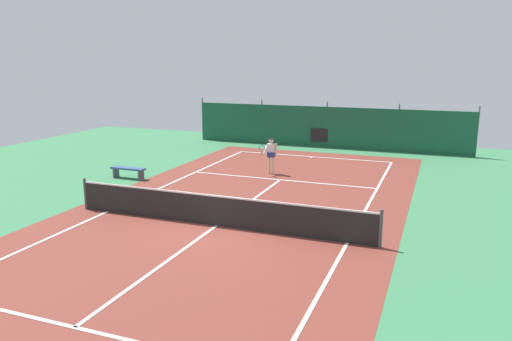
{
  "coord_description": "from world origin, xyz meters",
  "views": [
    {
      "loc": [
        6.39,
        -13.2,
        5.11
      ],
      "look_at": [
        -0.23,
        4.07,
        0.9
      ],
      "focal_mm": 34.46,
      "sensor_mm": 36.0,
      "label": 1
    }
  ],
  "objects": [
    {
      "name": "ground_plane",
      "position": [
        0.0,
        0.0,
        0.0
      ],
      "size": [
        36.0,
        36.0,
        0.0
      ],
      "primitive_type": "plane",
      "color": "#387A4C"
    },
    {
      "name": "tennis_net",
      "position": [
        0.0,
        0.0,
        0.51
      ],
      "size": [
        10.12,
        0.1,
        1.1
      ],
      "color": "black",
      "rests_on": "ground"
    },
    {
      "name": "back_fence",
      "position": [
        -0.0,
        15.46,
        0.67
      ],
      "size": [
        16.3,
        0.98,
        2.7
      ],
      "color": "#195138",
      "rests_on": "ground"
    },
    {
      "name": "tennis_ball_by_sideline",
      "position": [
        1.97,
        11.37,
        0.03
      ],
      "size": [
        0.07,
        0.07,
        0.07
      ],
      "primitive_type": "sphere",
      "color": "#CCDB33",
      "rests_on": "ground"
    },
    {
      "name": "parked_car",
      "position": [
        -0.19,
        17.02,
        0.84
      ],
      "size": [
        2.31,
        4.35,
        1.68
      ],
      "rotation": [
        0.0,
        0.0,
        0.09
      ],
      "color": "black",
      "rests_on": "ground"
    },
    {
      "name": "tennis_ball_near_player",
      "position": [
        2.77,
        7.27,
        0.03
      ],
      "size": [
        0.07,
        0.07,
        0.07
      ],
      "primitive_type": "sphere",
      "color": "#CCDB33",
      "rests_on": "ground"
    },
    {
      "name": "courtside_bench",
      "position": [
        -6.31,
        4.31,
        0.37
      ],
      "size": [
        1.6,
        0.4,
        0.49
      ],
      "color": "#335184",
      "rests_on": "ground"
    },
    {
      "name": "tennis_player",
      "position": [
        -0.78,
        7.39,
        0.96
      ],
      "size": [
        0.71,
        0.76,
        1.64
      ],
      "rotation": [
        0.0,
        0.0,
        3.13
      ],
      "color": "beige",
      "rests_on": "ground"
    },
    {
      "name": "tennis_ball_midcourt",
      "position": [
        -2.09,
        1.84,
        0.03
      ],
      "size": [
        0.07,
        0.07,
        0.07
      ],
      "primitive_type": "sphere",
      "color": "#CCDB33",
      "rests_on": "ground"
    },
    {
      "name": "court_surface",
      "position": [
        0.0,
        0.0,
        0.0
      ],
      "size": [
        11.02,
        26.6,
        0.01
      ],
      "color": "brown",
      "rests_on": "ground"
    }
  ]
}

